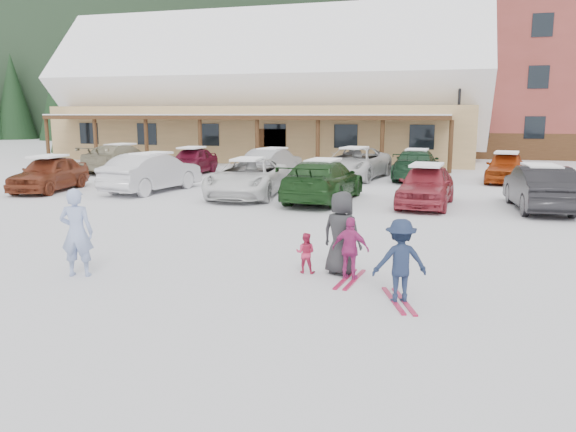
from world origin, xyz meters
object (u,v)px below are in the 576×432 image
(lamp_post, at_px, (459,112))
(parked_car_0, at_px, (49,174))
(child_navy, at_px, (400,261))
(parked_car_8, at_px, (192,161))
(parked_car_9, at_px, (273,163))
(parked_car_12, at_px, (506,167))
(parked_car_4, at_px, (426,185))
(parked_car_3, at_px, (323,181))
(parked_car_11, at_px, (416,165))
(adult_skier, at_px, (77,232))
(bystander_dark, at_px, (341,233))
(child_magenta, at_px, (351,249))
(parked_car_10, at_px, (354,163))
(toddler_red, at_px, (306,253))
(parked_car_5, at_px, (540,188))
(parked_car_2, at_px, (248,178))
(day_lodge, at_px, (266,102))
(parked_car_7, at_px, (121,158))
(parked_car_1, at_px, (152,172))

(lamp_post, height_order, parked_car_0, lamp_post)
(child_navy, bearing_deg, parked_car_8, -74.65)
(parked_car_0, bearing_deg, parked_car_9, 38.42)
(parked_car_12, bearing_deg, parked_car_4, -104.16)
(parked_car_3, bearing_deg, parked_car_11, -106.77)
(adult_skier, relative_size, parked_car_8, 0.42)
(parked_car_9, bearing_deg, parked_car_12, -168.04)
(bystander_dark, xyz_separation_m, parked_car_11, (0.49, 16.86, -0.11))
(child_magenta, xyz_separation_m, bystander_dark, (-0.25, 0.35, 0.22))
(parked_car_8, bearing_deg, adult_skier, -73.17)
(child_magenta, bearing_deg, parked_car_9, -61.88)
(child_navy, distance_m, parked_car_10, 18.08)
(child_navy, xyz_separation_m, parked_car_12, (3.26, 18.28, -0.02))
(toddler_red, height_order, parked_car_5, parked_car_5)
(parked_car_0, distance_m, parked_car_12, 20.00)
(child_magenta, bearing_deg, parked_car_2, -54.32)
(day_lodge, xyz_separation_m, parked_car_12, (15.07, -10.65, -3.25))
(adult_skier, bearing_deg, child_magenta, 177.05)
(parked_car_7, distance_m, parked_car_11, 15.63)
(day_lodge, height_order, parked_car_3, day_lodge)
(parked_car_4, height_order, parked_car_12, parked_car_4)
(day_lodge, xyz_separation_m, parked_car_5, (15.43, -18.40, -3.21))
(parked_car_0, distance_m, parked_car_4, 14.97)
(bystander_dark, bearing_deg, parked_car_2, -42.67)
(child_magenta, relative_size, parked_car_0, 0.29)
(parked_car_0, distance_m, parked_car_8, 8.02)
(parked_car_8, bearing_deg, parked_car_11, 1.45)
(child_magenta, bearing_deg, parked_car_11, -84.89)
(parked_car_8, bearing_deg, lamp_post, 27.90)
(parked_car_3, height_order, parked_car_4, parked_car_3)
(toddler_red, height_order, bystander_dark, bystander_dark)
(parked_car_0, bearing_deg, parked_car_3, -6.29)
(adult_skier, distance_m, parked_car_5, 14.48)
(lamp_post, distance_m, parked_car_0, 22.25)
(parked_car_0, height_order, parked_car_10, parked_car_10)
(day_lodge, xyz_separation_m, parked_car_8, (-0.36, -11.37, -3.25))
(parked_car_7, bearing_deg, child_navy, 135.34)
(parked_car_7, bearing_deg, parked_car_8, -177.80)
(day_lodge, xyz_separation_m, parked_car_2, (5.18, -18.08, -3.22))
(lamp_post, xyz_separation_m, parked_car_3, (-4.75, -14.75, -2.45))
(adult_skier, height_order, parked_car_1, adult_skier)
(child_magenta, relative_size, parked_car_4, 0.29)
(child_magenta, distance_m, parked_car_2, 11.33)
(parked_car_1, distance_m, parked_car_7, 8.56)
(child_magenta, xyz_separation_m, parked_car_12, (4.27, 17.26, 0.09))
(parked_car_4, bearing_deg, parked_car_11, 100.25)
(lamp_post, bearing_deg, parked_car_11, -105.28)
(parked_car_10, height_order, parked_car_11, parked_car_10)
(lamp_post, xyz_separation_m, parked_car_11, (-1.90, -6.96, -2.48))
(toddler_red, bearing_deg, parked_car_8, -59.06)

